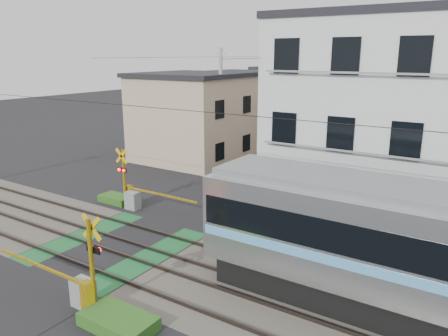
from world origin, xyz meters
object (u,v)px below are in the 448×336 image
Objects in this scene: apartment_block at (396,120)px; pedestrian at (352,121)px; crossing_signal_far at (132,195)px; crossing_signal_near at (83,287)px.

apartment_block is 6.74× the size of pedestrian.
crossing_signal_far reaches higher than pedestrian.
apartment_block is (5.91, 13.15, 3.94)m from crossing_signal_near.
apartment_block reaches higher than crossing_signal_near.
crossing_signal_near is 0.46× the size of apartment_block.
apartment_block is at bearing 27.78° from crossing_signal_far.
crossing_signal_near is 3.13× the size of pedestrian.
apartment_block is at bearing 89.02° from pedestrian.
crossing_signal_near and crossing_signal_far have the same top height.
crossing_signal_near is 38.01m from pedestrian.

